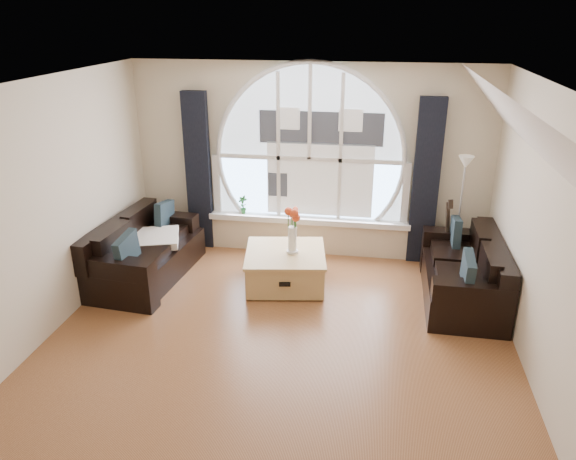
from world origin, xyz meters
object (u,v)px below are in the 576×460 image
object	(u,v)px
sofa_left	(145,249)
floor_lamp	(459,215)
sofa_right	(463,269)
potted_plant	(243,205)
coffee_chest	(285,266)
vase_flowers	(292,224)
guitar	(446,235)

from	to	relation	value
sofa_left	floor_lamp	size ratio (longest dim) A/B	1.13
sofa_right	potted_plant	size ratio (longest dim) A/B	6.52
coffee_chest	floor_lamp	xyz separation A→B (m)	(2.21, 0.79, 0.55)
sofa_left	floor_lamp	distance (m)	4.17
coffee_chest	sofa_left	bearing A→B (deg)	174.40
floor_lamp	sofa_left	bearing A→B (deg)	-167.49
sofa_left	floor_lamp	world-z (taller)	floor_lamp
floor_lamp	potted_plant	world-z (taller)	floor_lamp
sofa_left	vase_flowers	xyz separation A→B (m)	(1.94, 0.11, 0.44)
floor_lamp	guitar	bearing A→B (deg)	-161.49
vase_flowers	floor_lamp	distance (m)	2.26
coffee_chest	guitar	size ratio (longest dim) A/B	0.95
sofa_right	coffee_chest	bearing A→B (deg)	179.81
floor_lamp	coffee_chest	bearing A→B (deg)	-160.27
sofa_right	vase_flowers	bearing A→B (deg)	179.66
coffee_chest	guitar	world-z (taller)	guitar
vase_flowers	potted_plant	bearing A→B (deg)	130.86
guitar	potted_plant	bearing A→B (deg)	157.07
sofa_right	floor_lamp	xyz separation A→B (m)	(0.01, 0.83, 0.40)
sofa_left	potted_plant	distance (m)	1.58
sofa_right	guitar	bearing A→B (deg)	101.12
sofa_left	sofa_right	distance (m)	4.05
coffee_chest	vase_flowers	size ratio (longest dim) A/B	1.44
sofa_left	floor_lamp	xyz separation A→B (m)	(4.05, 0.90, 0.40)
guitar	vase_flowers	bearing A→B (deg)	-176.41
sofa_left	vase_flowers	bearing A→B (deg)	8.42
vase_flowers	guitar	size ratio (longest dim) A/B	0.66
coffee_chest	guitar	distance (m)	2.20
sofa_right	coffee_chest	distance (m)	2.20
sofa_left	coffee_chest	size ratio (longest dim) A/B	1.79
floor_lamp	sofa_right	bearing A→B (deg)	-90.55
sofa_right	floor_lamp	bearing A→B (deg)	90.18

